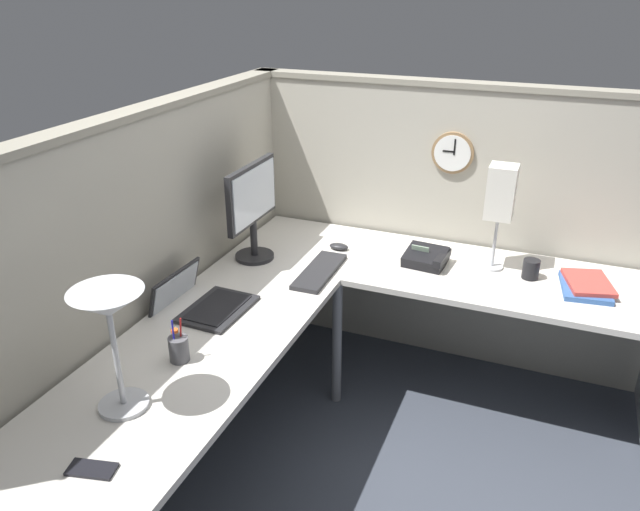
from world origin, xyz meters
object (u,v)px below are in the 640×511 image
at_px(monitor, 253,205).
at_px(desk_lamp_dome, 109,314).
at_px(coffee_mug, 531,269).
at_px(office_phone, 427,258).
at_px(book_stack, 586,286).
at_px(desk_lamp_paper, 501,195).
at_px(cell_phone, 92,469).
at_px(pen_cup, 179,348).
at_px(laptop, 199,301).
at_px(keyboard, 320,271).
at_px(computer_mouse, 339,246).
at_px(wall_clock, 453,153).

distance_m(monitor, desk_lamp_dome, 1.25).
bearing_deg(coffee_mug, office_phone, 94.78).
xyz_separation_m(monitor, book_stack, (0.27, -1.60, -0.27)).
bearing_deg(desk_lamp_paper, cell_phone, 153.80).
xyz_separation_m(monitor, pen_cup, (-0.93, -0.16, -0.24)).
bearing_deg(laptop, pen_cup, -157.94).
height_order(monitor, coffee_mug, monitor).
bearing_deg(desk_lamp_dome, pen_cup, -4.01).
bearing_deg(coffee_mug, laptop, 122.06).
height_order(keyboard, book_stack, book_stack).
bearing_deg(book_stack, monitor, 99.45).
relative_size(computer_mouse, desk_lamp_paper, 0.20).
bearing_deg(cell_phone, office_phone, -31.99).
height_order(computer_mouse, cell_phone, computer_mouse).
bearing_deg(keyboard, monitor, 82.62).
distance_m(computer_mouse, office_phone, 0.48).
distance_m(laptop, book_stack, 1.79).
bearing_deg(office_phone, pen_cup, 149.92).
bearing_deg(keyboard, office_phone, -59.14).
xyz_separation_m(cell_phone, wall_clock, (2.12, -0.62, 0.49)).
relative_size(computer_mouse, office_phone, 0.47).
height_order(computer_mouse, wall_clock, wall_clock).
distance_m(cell_phone, coffee_mug, 2.12).
bearing_deg(cell_phone, coffee_mug, -44.47).
relative_size(laptop, keyboard, 0.91).
distance_m(monitor, desk_lamp_paper, 1.21).
height_order(laptop, office_phone, laptop).
distance_m(laptop, desk_lamp_dome, 0.78).
distance_m(office_phone, wall_clock, 0.58).
height_order(pen_cup, book_stack, pen_cup).
bearing_deg(book_stack, laptop, 117.02).
bearing_deg(book_stack, coffee_mug, 84.10).
bearing_deg(pen_cup, laptop, 22.06).
xyz_separation_m(keyboard, coffee_mug, (0.33, -0.97, 0.04)).
distance_m(monitor, office_phone, 0.92).
bearing_deg(office_phone, computer_mouse, 88.48).
xyz_separation_m(laptop, desk_lamp_paper, (0.89, -1.15, 0.36)).
distance_m(monitor, laptop, 0.61).
distance_m(laptop, wall_clock, 1.51).
xyz_separation_m(laptop, wall_clock, (1.15, -0.86, 0.47)).
bearing_deg(cell_phone, book_stack, -50.39).
relative_size(pen_cup, wall_clock, 0.82).
bearing_deg(book_stack, keyboard, 104.15).
distance_m(monitor, coffee_mug, 1.40).
distance_m(desk_lamp_dome, cell_phone, 0.47).
relative_size(monitor, wall_clock, 2.27).
distance_m(desk_lamp_dome, office_phone, 1.68).
relative_size(monitor, computer_mouse, 4.81).
xyz_separation_m(monitor, wall_clock, (0.61, -0.87, 0.20)).
height_order(keyboard, coffee_mug, coffee_mug).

